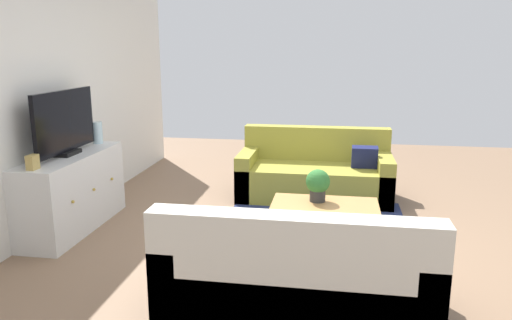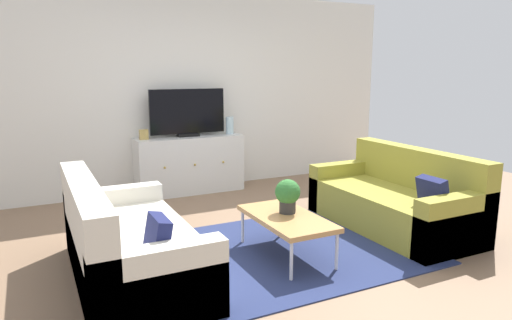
{
  "view_description": "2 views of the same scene",
  "coord_description": "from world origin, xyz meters",
  "px_view_note": "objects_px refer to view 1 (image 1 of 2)",
  "views": [
    {
      "loc": [
        -4.5,
        -0.33,
        1.83
      ],
      "look_at": [
        0.0,
        0.41,
        0.77
      ],
      "focal_mm": 34.53,
      "sensor_mm": 36.0,
      "label": 1
    },
    {
      "loc": [
        -2.02,
        -3.64,
        1.66
      ],
      "look_at": [
        0.0,
        0.41,
        0.77
      ],
      "focal_mm": 32.17,
      "sensor_mm": 36.0,
      "label": 2
    }
  ],
  "objects_px": {
    "flat_screen_tv": "(65,123)",
    "mantel_clock": "(33,162)",
    "couch_right_side": "(315,174)",
    "glass_vase": "(97,133)",
    "coffee_table": "(325,206)",
    "tv_console": "(73,192)",
    "potted_plant": "(318,184)",
    "couch_left_side": "(296,281)"
  },
  "relations": [
    {
      "from": "glass_vase",
      "to": "couch_left_side",
      "type": "bearing_deg",
      "value": -129.45
    },
    {
      "from": "potted_plant",
      "to": "glass_vase",
      "type": "bearing_deg",
      "value": 78.75
    },
    {
      "from": "couch_right_side",
      "to": "flat_screen_tv",
      "type": "height_order",
      "value": "flat_screen_tv"
    },
    {
      "from": "couch_right_side",
      "to": "coffee_table",
      "type": "bearing_deg",
      "value": -174.01
    },
    {
      "from": "glass_vase",
      "to": "mantel_clock",
      "type": "distance_m",
      "value": 1.21
    },
    {
      "from": "couch_right_side",
      "to": "tv_console",
      "type": "distance_m",
      "value": 2.83
    },
    {
      "from": "couch_left_side",
      "to": "coffee_table",
      "type": "bearing_deg",
      "value": -6.21
    },
    {
      "from": "couch_left_side",
      "to": "glass_vase",
      "type": "xyz_separation_m",
      "value": [
        1.95,
        2.37,
        0.62
      ]
    },
    {
      "from": "coffee_table",
      "to": "couch_left_side",
      "type": "bearing_deg",
      "value": 173.79
    },
    {
      "from": "couch_left_side",
      "to": "mantel_clock",
      "type": "xyz_separation_m",
      "value": [
        0.74,
        2.37,
        0.56
      ]
    },
    {
      "from": "potted_plant",
      "to": "flat_screen_tv",
      "type": "distance_m",
      "value": 2.54
    },
    {
      "from": "coffee_table",
      "to": "tv_console",
      "type": "xyz_separation_m",
      "value": [
        -0.06,
        2.53,
        0.04
      ]
    },
    {
      "from": "coffee_table",
      "to": "potted_plant",
      "type": "height_order",
      "value": "potted_plant"
    },
    {
      "from": "couch_right_side",
      "to": "glass_vase",
      "type": "distance_m",
      "value": 2.62
    },
    {
      "from": "couch_left_side",
      "to": "couch_right_side",
      "type": "relative_size",
      "value": 1.0
    },
    {
      "from": "tv_console",
      "to": "mantel_clock",
      "type": "bearing_deg",
      "value": 180.0
    },
    {
      "from": "couch_left_side",
      "to": "couch_right_side",
      "type": "xyz_separation_m",
      "value": [
        2.88,
        0.0,
        0.0
      ]
    },
    {
      "from": "glass_vase",
      "to": "mantel_clock",
      "type": "relative_size",
      "value": 1.85
    },
    {
      "from": "tv_console",
      "to": "glass_vase",
      "type": "xyz_separation_m",
      "value": [
        0.61,
        0.0,
        0.51
      ]
    },
    {
      "from": "potted_plant",
      "to": "mantel_clock",
      "type": "relative_size",
      "value": 2.39
    },
    {
      "from": "coffee_table",
      "to": "glass_vase",
      "type": "xyz_separation_m",
      "value": [
        0.54,
        2.53,
        0.54
      ]
    },
    {
      "from": "couch_right_side",
      "to": "coffee_table",
      "type": "height_order",
      "value": "couch_right_side"
    },
    {
      "from": "couch_right_side",
      "to": "potted_plant",
      "type": "height_order",
      "value": "couch_right_side"
    },
    {
      "from": "couch_left_side",
      "to": "couch_right_side",
      "type": "bearing_deg",
      "value": 0.0
    },
    {
      "from": "couch_right_side",
      "to": "glass_vase",
      "type": "relative_size",
      "value": 7.59
    },
    {
      "from": "flat_screen_tv",
      "to": "mantel_clock",
      "type": "bearing_deg",
      "value": -178.11
    },
    {
      "from": "couch_right_side",
      "to": "couch_left_side",
      "type": "bearing_deg",
      "value": 180.0
    },
    {
      "from": "couch_left_side",
      "to": "mantel_clock",
      "type": "distance_m",
      "value": 2.55
    },
    {
      "from": "glass_vase",
      "to": "potted_plant",
      "type": "bearing_deg",
      "value": -101.25
    },
    {
      "from": "couch_right_side",
      "to": "flat_screen_tv",
      "type": "relative_size",
      "value": 1.77
    },
    {
      "from": "flat_screen_tv",
      "to": "mantel_clock",
      "type": "relative_size",
      "value": 7.93
    },
    {
      "from": "couch_left_side",
      "to": "potted_plant",
      "type": "relative_size",
      "value": 5.87
    },
    {
      "from": "couch_right_side",
      "to": "glass_vase",
      "type": "bearing_deg",
      "value": 111.3
    },
    {
      "from": "couch_left_side",
      "to": "couch_right_side",
      "type": "height_order",
      "value": "same"
    },
    {
      "from": "potted_plant",
      "to": "glass_vase",
      "type": "xyz_separation_m",
      "value": [
        0.49,
        2.46,
        0.34
      ]
    },
    {
      "from": "potted_plant",
      "to": "glass_vase",
      "type": "distance_m",
      "value": 2.53
    },
    {
      "from": "couch_left_side",
      "to": "mantel_clock",
      "type": "height_order",
      "value": "mantel_clock"
    },
    {
      "from": "tv_console",
      "to": "glass_vase",
      "type": "bearing_deg",
      "value": 0.0
    },
    {
      "from": "potted_plant",
      "to": "couch_left_side",
      "type": "bearing_deg",
      "value": 176.86
    },
    {
      "from": "mantel_clock",
      "to": "flat_screen_tv",
      "type": "bearing_deg",
      "value": 1.89
    },
    {
      "from": "couch_left_side",
      "to": "coffee_table",
      "type": "xyz_separation_m",
      "value": [
        1.41,
        -0.15,
        0.08
      ]
    },
    {
      "from": "coffee_table",
      "to": "mantel_clock",
      "type": "xyz_separation_m",
      "value": [
        -0.67,
        2.53,
        0.49
      ]
    }
  ]
}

